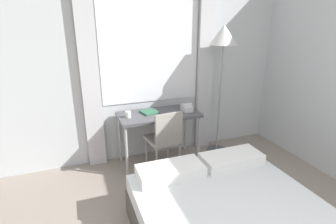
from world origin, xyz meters
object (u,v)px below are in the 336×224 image
Objects in this scene: desk at (159,118)px; desk_chair at (165,137)px; telephone at (187,108)px; standing_lamp at (223,43)px; mug at (128,114)px; book at (149,112)px.

desk_chair is at bearing -91.15° from desk.
standing_lamp is at bearing 6.64° from telephone.
standing_lamp reaches higher than mug.
telephone is 0.71× the size of book.
desk is 13.26× the size of mug.
standing_lamp is 1.41m from book.
standing_lamp is 7.56× the size of book.
desk_chair reaches higher than mug.
desk_chair reaches higher than telephone.
desk is 0.43m from telephone.
book is at bearing 168.86° from telephone.
standing_lamp is (0.98, 0.29, 1.16)m from desk_chair.
telephone is (0.41, -0.04, 0.12)m from desk.
desk_chair is at bearing -151.11° from telephone.
book is at bearing 100.48° from desk_chair.
standing_lamp is at bearing 1.90° from mug.
desk is at bearing 174.57° from telephone.
desk is 0.15m from book.
book is (-0.11, 0.06, 0.08)m from desk.
telephone is at bearing -11.14° from book.
telephone reaches higher than mug.
telephone is 2.16× the size of mug.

